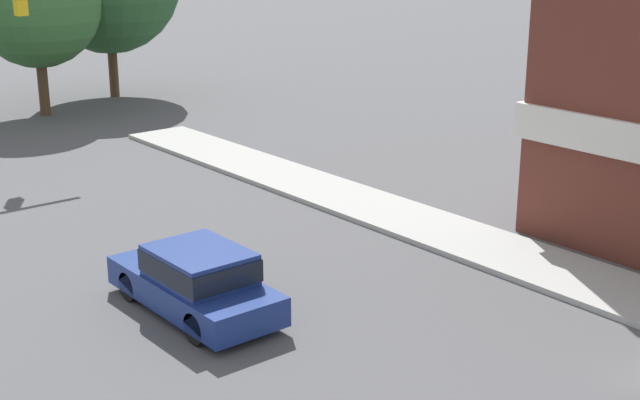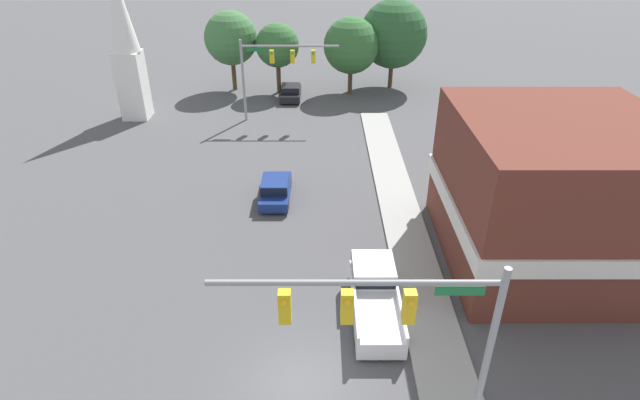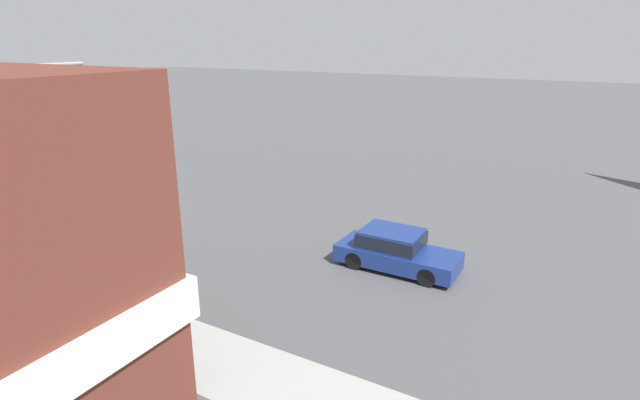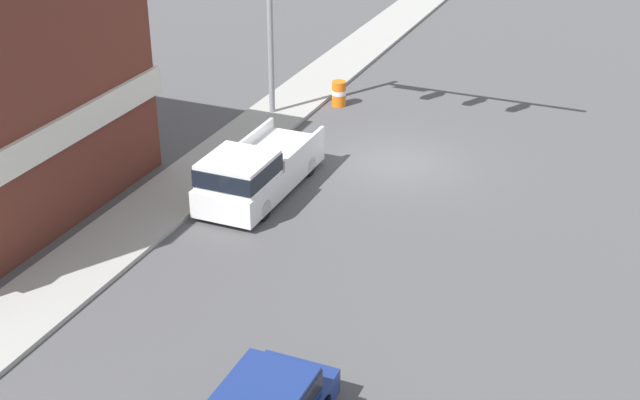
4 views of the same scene
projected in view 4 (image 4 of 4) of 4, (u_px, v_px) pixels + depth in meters
ground_plane at (397, 162)px, 30.79m from camera, size 200.00×200.00×0.00m
sidewalk_curb at (250, 135)px, 32.75m from camera, size 2.40×60.00×0.14m
pickup_truck_parked at (254, 172)px, 27.97m from camera, size 2.03×5.56×1.81m
construction_barrel at (339, 93)px, 35.45m from camera, size 0.58×0.58×1.01m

